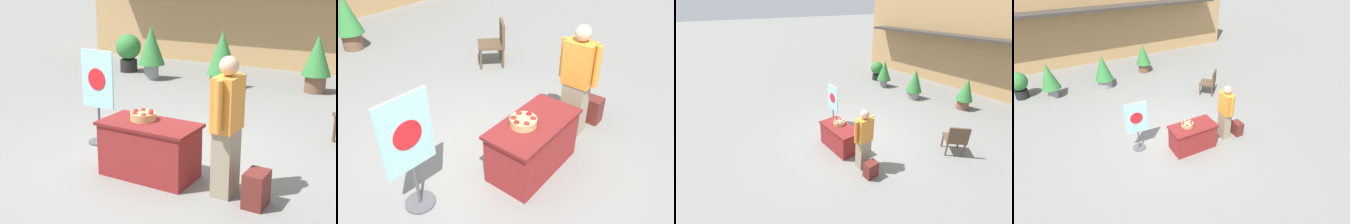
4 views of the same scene
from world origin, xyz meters
The scene contains 10 objects.
ground_plane centered at (0.00, 0.00, 0.00)m, with size 120.00×120.00×0.00m, color slate.
display_table centered at (0.26, -0.78, 0.37)m, with size 1.29×0.68×0.73m.
apple_basket centered at (0.12, -0.71, 0.79)m, with size 0.34×0.34×0.13m.
person_visitor centered at (1.34, -0.79, 0.86)m, with size 0.26×0.61×1.69m.
backpack centered at (1.77, -0.89, 0.21)m, with size 0.24×0.34×0.42m.
poster_board centered at (-1.11, -0.11, 0.82)m, with size 0.61×0.36×1.48m.
potted_plant_far_right centered at (-2.93, 4.30, 0.80)m, with size 0.69×0.69×1.35m.
potted_plant_far_left centered at (-0.96, 4.24, 0.73)m, with size 0.72×0.72×1.35m.
potted_plant_near_left centered at (-3.99, 4.81, 0.59)m, with size 0.69×0.69×1.03m.
potted_plant_near_right centered at (1.02, 4.97, 0.73)m, with size 0.65×0.65×1.30m.
Camera 1 is at (3.36, -5.59, 2.55)m, focal length 50.00 mm.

